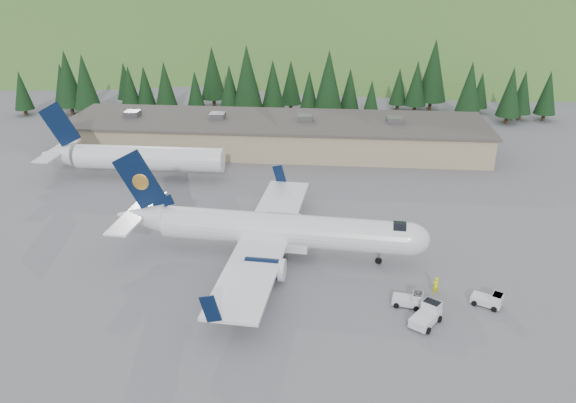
# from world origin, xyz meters

# --- Properties ---
(ground) EXTENTS (600.00, 600.00, 0.00)m
(ground) POSITION_xyz_m (0.00, 0.00, 0.00)
(ground) COLOR slate
(airliner) EXTENTS (34.83, 32.69, 11.56)m
(airliner) POSITION_xyz_m (-1.02, 0.08, 3.08)
(airliner) COLOR white
(airliner) RESTS_ON ground
(second_airliner) EXTENTS (27.50, 11.00, 10.05)m
(second_airliner) POSITION_xyz_m (-24.92, 22.00, 3.32)
(second_airliner) COLOR white
(second_airliner) RESTS_ON ground
(baggage_tug_a) EXTENTS (3.01, 2.13, 1.49)m
(baggage_tug_a) POSITION_xyz_m (12.94, -8.59, 0.67)
(baggage_tug_a) COLOR silver
(baggage_tug_a) RESTS_ON ground
(baggage_tug_b) EXTENTS (3.08, 2.56, 1.47)m
(baggage_tug_b) POSITION_xyz_m (20.41, -7.94, 0.66)
(baggage_tug_b) COLOR silver
(baggage_tug_b) RESTS_ON ground
(baggage_tug_c) EXTENTS (3.31, 3.73, 1.79)m
(baggage_tug_c) POSITION_xyz_m (14.14, -11.15, 0.80)
(baggage_tug_c) COLOR silver
(baggage_tug_c) RESTS_ON ground
(terminal_building) EXTENTS (71.00, 17.00, 6.10)m
(terminal_building) POSITION_xyz_m (-5.01, 38.00, 2.62)
(terminal_building) COLOR tan
(terminal_building) RESTS_ON ground
(ramp_worker) EXTENTS (0.80, 0.68, 1.87)m
(ramp_worker) POSITION_xyz_m (15.62, -6.26, 0.94)
(ramp_worker) COLOR #EEF806
(ramp_worker) RESTS_ON ground
(tree_line) EXTENTS (111.11, 17.87, 13.89)m
(tree_line) POSITION_xyz_m (-6.13, 60.82, 6.84)
(tree_line) COLOR black
(tree_line) RESTS_ON ground
(hills) EXTENTS (614.00, 330.00, 300.00)m
(hills) POSITION_xyz_m (53.34, 207.38, -82.80)
(hills) COLOR #2D531F
(hills) RESTS_ON ground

